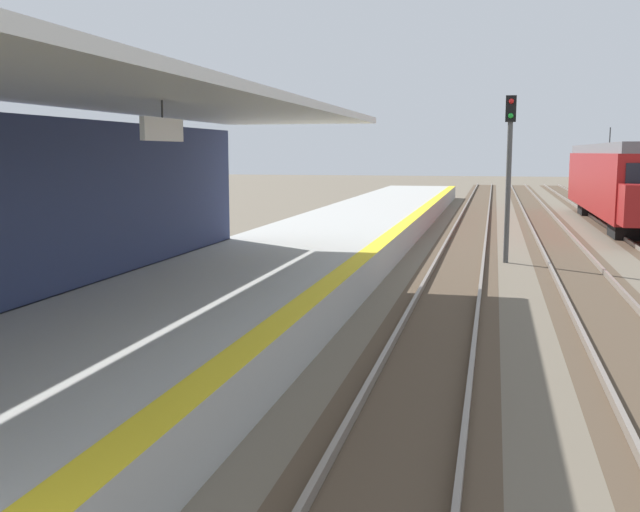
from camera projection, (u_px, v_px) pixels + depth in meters
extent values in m
cube|color=#A8A8A3|center=(273.00, 273.00, 18.71)|extent=(5.00, 80.00, 0.90)
cube|color=yellow|center=(361.00, 258.00, 18.14)|extent=(0.50, 80.00, 0.01)
cube|color=silver|center=(67.00, 84.00, 9.65)|extent=(4.40, 24.00, 0.16)
cube|color=white|center=(163.00, 129.00, 11.56)|extent=(0.08, 1.40, 0.36)
cylinder|color=#333333|center=(162.00, 109.00, 11.52)|extent=(0.03, 0.03, 0.27)
cube|color=#4C3D2D|center=(457.00, 272.00, 21.63)|extent=(2.34, 120.00, 0.01)
cube|color=slate|center=(432.00, 268.00, 21.79)|extent=(0.08, 120.00, 0.15)
cube|color=slate|center=(482.00, 270.00, 21.46)|extent=(0.08, 120.00, 0.15)
cube|color=#4C3D2D|center=(579.00, 276.00, 20.86)|extent=(2.34, 120.00, 0.01)
cube|color=slate|center=(553.00, 272.00, 21.02)|extent=(0.08, 120.00, 0.15)
cube|color=slate|center=(606.00, 274.00, 20.69)|extent=(0.08, 120.00, 0.15)
cube|color=maroon|center=(619.00, 182.00, 35.52)|extent=(2.90, 18.00, 2.70)
cube|color=slate|center=(620.00, 149.00, 35.30)|extent=(2.67, 18.00, 0.44)
cylinder|color=#333333|center=(610.00, 136.00, 38.68)|extent=(0.06, 0.06, 0.90)
cube|color=black|center=(639.00, 229.00, 30.12)|extent=(2.18, 2.20, 0.72)
cube|color=black|center=(600.00, 208.00, 41.40)|extent=(2.18, 2.20, 0.72)
cylinder|color=#4C4C4C|center=(508.00, 193.00, 23.17)|extent=(0.16, 0.16, 4.40)
cube|color=black|center=(511.00, 109.00, 22.81)|extent=(0.32, 0.24, 0.80)
sphere|color=red|center=(511.00, 101.00, 22.64)|extent=(0.16, 0.16, 0.16)
sphere|color=green|center=(511.00, 116.00, 22.70)|extent=(0.16, 0.16, 0.16)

